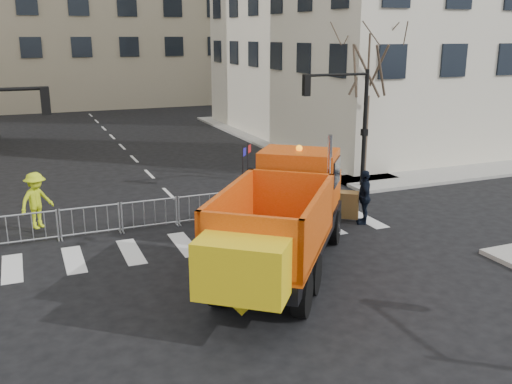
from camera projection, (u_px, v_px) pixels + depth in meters
name	position (u px, v px, depth m)	size (l,w,h in m)	color
ground	(283.00, 308.00, 14.81)	(120.00, 120.00, 0.00)	black
sidewalk_back	(191.00, 214.00, 22.36)	(64.00, 5.00, 0.15)	gray
traffic_light_right	(364.00, 130.00, 25.70)	(0.18, 0.18, 5.40)	black
crowd_barriers	(178.00, 211.00, 21.16)	(12.60, 0.60, 1.10)	#9EA0A5
street_tree	(367.00, 104.00, 26.57)	(3.00, 3.00, 7.50)	#382B21
plow_truck	(283.00, 217.00, 16.50)	(8.47, 9.70, 3.97)	black
cop_a	(291.00, 205.00, 20.62)	(0.65, 0.43, 1.79)	black
cop_b	(325.00, 187.00, 22.69)	(0.97, 0.76, 2.00)	black
cop_c	(364.00, 197.00, 21.20)	(1.20, 0.50, 2.05)	black
worker	(36.00, 200.00, 20.23)	(1.32, 0.76, 2.04)	#D0E71B
newspaper_box	(295.00, 189.00, 23.60)	(0.45, 0.40, 1.10)	maroon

